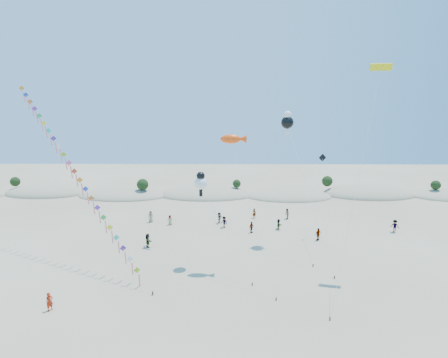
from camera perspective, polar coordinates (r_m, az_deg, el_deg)
ground at (r=32.06m, az=-7.68°, el=-23.32°), size 160.00×160.00×0.00m
dune_ridge at (r=73.36m, az=-1.92°, el=-2.36°), size 145.30×11.49×5.57m
kite_train at (r=46.33m, az=-22.11°, el=1.47°), size 20.35×17.35×20.57m
fish_kite at (r=40.55m, az=1.49°, el=6.06°), size 5.43×8.95×14.77m
cartoon_kite_low at (r=41.48m, az=-3.56°, el=-0.44°), size 6.25×6.35×10.65m
cartoon_kite_high at (r=48.79m, az=9.64°, el=8.68°), size 4.72×12.65×17.01m
parafoil_kite at (r=42.62m, az=22.68°, el=14.76°), size 8.04×11.63×22.08m
dark_kite at (r=49.80m, az=14.48°, el=-0.32°), size 3.69×10.85×11.31m
flyer_foreground at (r=38.32m, az=-25.05°, el=-16.57°), size 0.71×0.74×1.71m
beachgoers at (r=54.19m, az=3.49°, el=-6.90°), size 36.55×13.17×1.81m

